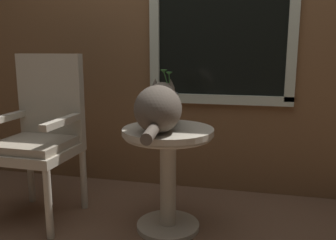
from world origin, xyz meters
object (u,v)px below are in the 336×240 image
wicker_side_table (168,159)px  pewter_vase_with_ivy (170,109)px  wicker_chair (42,131)px  cat (159,107)px

wicker_side_table → pewter_vase_with_ivy: size_ratio=1.88×
wicker_side_table → wicker_chair: wicker_chair is taller
wicker_side_table → wicker_chair: size_ratio=0.60×
cat → pewter_vase_with_ivy: bearing=82.8°
wicker_side_table → wicker_chair: 0.86m
wicker_side_table → wicker_chair: bearing=178.5°
wicker_side_table → pewter_vase_with_ivy: 0.30m
wicker_chair → pewter_vase_with_ivy: size_ratio=3.15×
wicker_chair → cat: 0.85m
wicker_side_table → pewter_vase_with_ivy: (-0.01, 0.10, 0.28)m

